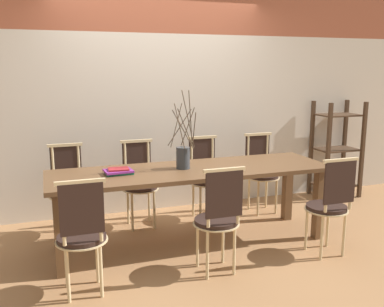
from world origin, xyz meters
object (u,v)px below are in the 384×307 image
Objects in this scene: chair_near_center at (330,203)px; chair_far_center at (205,175)px; vase_centerpiece at (183,156)px; book_stack at (119,171)px; dining_table at (192,179)px; shelving_rack at (336,150)px.

chair_far_center is (-0.71, 1.35, 0.00)m from chair_near_center.
vase_centerpiece is 0.64m from book_stack.
chair_near_center and chair_far_center have the same top height.
dining_table is 0.72m from book_stack.
shelving_rack is (2.39, 0.92, -0.03)m from dining_table.
shelving_rack is at bearing -173.15° from chair_far_center.
book_stack is at bearing 178.39° from dining_table.
chair_far_center reaches higher than dining_table.
chair_near_center reaches higher than book_stack.
chair_far_center is 2.01m from shelving_rack.
book_stack is at bearing -163.84° from shelving_rack.
vase_centerpiece reaches higher than shelving_rack.
chair_far_center reaches higher than book_stack.
shelving_rack is at bearing 19.67° from vase_centerpiece.
vase_centerpiece is at bearing -160.33° from shelving_rack.
vase_centerpiece is at bearing 149.02° from chair_near_center.
book_stack is (-0.63, -0.02, -0.10)m from vase_centerpiece.
chair_far_center is 0.88m from vase_centerpiece.
vase_centerpiece reaches higher than chair_far_center.
shelving_rack is at bearing 16.16° from book_stack.
chair_far_center is 3.55× the size of book_stack.
book_stack is at bearing -178.61° from vase_centerpiece.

